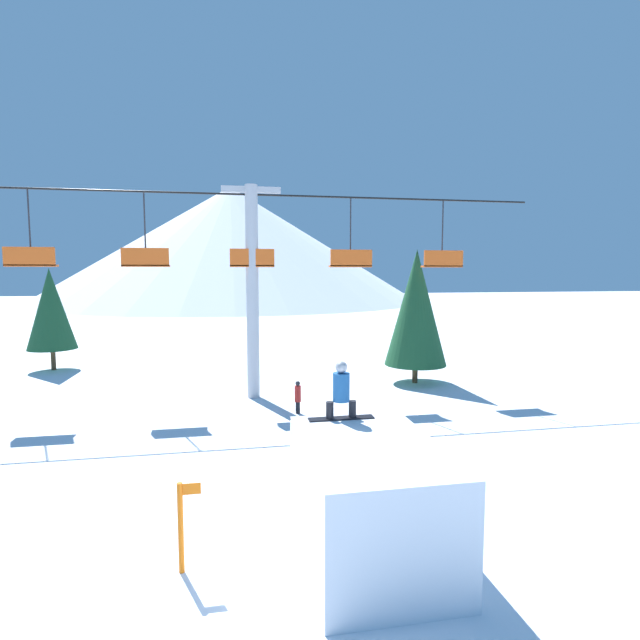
{
  "coord_description": "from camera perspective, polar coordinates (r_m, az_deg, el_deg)",
  "views": [
    {
      "loc": [
        -1.08,
        -7.86,
        5.27
      ],
      "look_at": [
        1.48,
        5.64,
        3.94
      ],
      "focal_mm": 28.0,
      "sensor_mm": 36.0,
      "label": 1
    }
  ],
  "objects": [
    {
      "name": "mountain_ridge",
      "position": [
        92.42,
        -10.15,
        8.5
      ],
      "size": [
        67.23,
        67.23,
        20.38
      ],
      "color": "silver",
      "rests_on": "ground_plane"
    },
    {
      "name": "snow_ramp",
      "position": [
        9.87,
        5.68,
        -19.68
      ],
      "size": [
        2.46,
        3.88,
        2.14
      ],
      "color": "white",
      "rests_on": "ground_plane"
    },
    {
      "name": "trail_marker",
      "position": [
        9.71,
        -15.55,
        -21.62
      ],
      "size": [
        0.41,
        0.1,
        1.63
      ],
      "color": "orange",
      "rests_on": "ground_plane"
    },
    {
      "name": "ground_plane",
      "position": [
        9.53,
        -2.74,
        -28.07
      ],
      "size": [
        220.0,
        220.0,
        0.0
      ],
      "primitive_type": "plane",
      "color": "white"
    },
    {
      "name": "snowboarder",
      "position": [
        10.7,
        2.44,
        -8.05
      ],
      "size": [
        1.41,
        0.36,
        1.25
      ],
      "color": "black",
      "rests_on": "snow_ramp"
    },
    {
      "name": "pine_tree_near",
      "position": [
        23.89,
        10.93,
        1.39
      ],
      "size": [
        2.9,
        2.9,
        6.31
      ],
      "color": "#4C3823",
      "rests_on": "ground_plane"
    },
    {
      "name": "chairlift",
      "position": [
        20.78,
        -7.75,
        4.96
      ],
      "size": [
        24.51,
        0.52,
        8.79
      ],
      "color": "#B2B2B7",
      "rests_on": "ground_plane"
    },
    {
      "name": "distant_skier",
      "position": [
        18.79,
        -2.56,
        -8.66
      ],
      "size": [
        0.24,
        0.24,
        1.23
      ],
      "color": "black",
      "rests_on": "ground_plane"
    },
    {
      "name": "pine_tree_far",
      "position": [
        30.22,
        -28.41,
        1.12
      ],
      "size": [
        2.5,
        2.5,
        5.47
      ],
      "color": "#4C3823",
      "rests_on": "ground_plane"
    }
  ]
}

